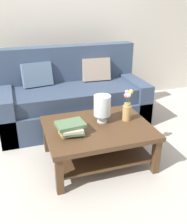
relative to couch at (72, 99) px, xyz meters
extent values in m
plane|color=#B7B2A8|center=(0.06, -0.79, -0.36)|extent=(10.00, 10.00, 0.00)
cube|color=beige|center=(0.06, 0.86, 0.99)|extent=(6.40, 0.12, 2.70)
cube|color=#384760|center=(0.00, -0.07, -0.18)|extent=(2.01, 0.90, 0.36)
cube|color=#324057|center=(0.00, -0.10, 0.10)|extent=(1.77, 0.74, 0.20)
cube|color=#384760|center=(0.00, 0.28, 0.35)|extent=(2.01, 0.20, 0.70)
cube|color=#384760|center=(-0.90, -0.07, -0.06)|extent=(0.20, 0.90, 0.60)
cube|color=#384760|center=(0.91, -0.07, -0.06)|extent=(0.20, 0.90, 0.60)
cube|color=slate|center=(-0.45, 0.14, 0.36)|extent=(0.42, 0.24, 0.34)
cube|color=gray|center=(0.40, 0.14, 0.36)|extent=(0.41, 0.21, 0.34)
cube|color=#4C331E|center=(0.02, -1.04, 0.05)|extent=(1.12, 0.87, 0.05)
cube|color=#4C331E|center=(-0.48, -1.43, -0.17)|extent=(0.07, 0.07, 0.39)
cube|color=#4C331E|center=(0.53, -1.43, -0.17)|extent=(0.07, 0.07, 0.39)
cube|color=#4C331E|center=(-0.48, -0.66, -0.17)|extent=(0.07, 0.07, 0.39)
cube|color=#4C331E|center=(0.53, -0.66, -0.17)|extent=(0.07, 0.07, 0.39)
cube|color=#4C331E|center=(0.02, -1.04, -0.22)|extent=(1.00, 0.75, 0.02)
cube|color=#2D333D|center=(0.00, -1.02, -0.20)|extent=(0.30, 0.22, 0.02)
cube|color=#3D6075|center=(0.00, -1.06, -0.17)|extent=(0.31, 0.25, 0.03)
cube|color=tan|center=(-0.29, -1.11, 0.09)|extent=(0.24, 0.18, 0.03)
cube|color=#51704C|center=(-0.27, -1.13, 0.11)|extent=(0.24, 0.24, 0.03)
cube|color=beige|center=(-0.28, -1.13, 0.14)|extent=(0.21, 0.22, 0.03)
cube|color=#51704C|center=(-0.29, -1.10, 0.17)|extent=(0.30, 0.24, 0.04)
cylinder|color=silver|center=(0.10, -0.96, 0.08)|extent=(0.11, 0.11, 0.02)
cylinder|color=silver|center=(0.10, -0.96, 0.12)|extent=(0.04, 0.04, 0.07)
cylinder|color=silver|center=(0.10, -0.96, 0.27)|extent=(0.18, 0.18, 0.22)
sphere|color=tan|center=(0.07, -0.96, 0.21)|extent=(0.06, 0.06, 0.06)
sphere|color=#51704C|center=(0.13, -0.94, 0.21)|extent=(0.04, 0.04, 0.04)
cylinder|color=tan|center=(0.38, -1.00, 0.16)|extent=(0.10, 0.10, 0.17)
cylinder|color=tan|center=(0.38, -1.00, 0.26)|extent=(0.07, 0.07, 0.03)
cylinder|color=#426638|center=(0.41, -1.01, 0.33)|extent=(0.01, 0.01, 0.12)
sphere|color=gold|center=(0.41, -1.01, 0.41)|extent=(0.05, 0.05, 0.05)
cylinder|color=#426638|center=(0.37, -0.98, 0.33)|extent=(0.01, 0.01, 0.11)
sphere|color=#B28CB7|center=(0.37, -0.98, 0.40)|extent=(0.04, 0.04, 0.04)
cylinder|color=#426638|center=(0.36, -1.00, 0.31)|extent=(0.01, 0.01, 0.08)
sphere|color=#C66B7A|center=(0.36, -1.00, 0.37)|extent=(0.06, 0.06, 0.06)
cylinder|color=#426638|center=(0.37, -1.03, 0.32)|extent=(0.01, 0.01, 0.09)
sphere|color=silver|center=(0.37, -1.03, 0.38)|extent=(0.05, 0.05, 0.05)
camera|label=1|loc=(-0.77, -3.33, 1.34)|focal=41.12mm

